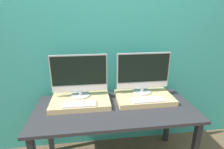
# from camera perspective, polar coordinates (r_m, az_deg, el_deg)

# --- Properties ---
(wall_back) EXTENTS (8.00, 0.04, 2.60)m
(wall_back) POSITION_cam_1_polar(r_m,az_deg,el_deg) (1.95, -0.87, 11.07)
(wall_back) COLOR teal
(wall_back) RESTS_ON ground_plane
(workbench) EXTENTS (1.56, 0.70, 0.71)m
(workbench) POSITION_cam_1_polar(r_m,az_deg,el_deg) (1.78, 0.88, -12.77)
(workbench) COLOR #2D2D33
(workbench) RESTS_ON ground_plane
(wooden_riser_left) EXTENTS (0.59, 0.38, 0.05)m
(wooden_riser_left) POSITION_cam_1_polar(r_m,az_deg,el_deg) (1.82, -10.21, -8.60)
(wooden_riser_left) COLOR #D6B77F
(wooden_riser_left) RESTS_ON workbench
(monitor_left) EXTENTS (0.57, 0.20, 0.44)m
(monitor_left) POSITION_cam_1_polar(r_m,az_deg,el_deg) (1.80, -10.59, -0.23)
(monitor_left) COLOR #B2B2B7
(monitor_left) RESTS_ON wooden_riser_left
(keyboard_left) EXTENTS (0.31, 0.12, 0.01)m
(keyboard_left) POSITION_cam_1_polar(r_m,az_deg,el_deg) (1.71, -10.42, -9.41)
(keyboard_left) COLOR silver
(keyboard_left) RESTS_ON wooden_riser_left
(wooden_riser_right) EXTENTS (0.59, 0.38, 0.05)m
(wooden_riser_right) POSITION_cam_1_polar(r_m,az_deg,el_deg) (1.91, 10.39, -7.36)
(wooden_riser_right) COLOR #D6B77F
(wooden_riser_right) RESTS_ON workbench
(monitor_right) EXTENTS (0.57, 0.20, 0.44)m
(monitor_right) POSITION_cam_1_polar(r_m,az_deg,el_deg) (1.88, 10.13, 0.66)
(monitor_right) COLOR #B2B2B7
(monitor_right) RESTS_ON wooden_riser_right
(keyboard_right) EXTENTS (0.31, 0.12, 0.01)m
(keyboard_right) POSITION_cam_1_polar(r_m,az_deg,el_deg) (1.79, 11.59, -8.02)
(keyboard_right) COLOR silver
(keyboard_right) RESTS_ON wooden_riser_right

